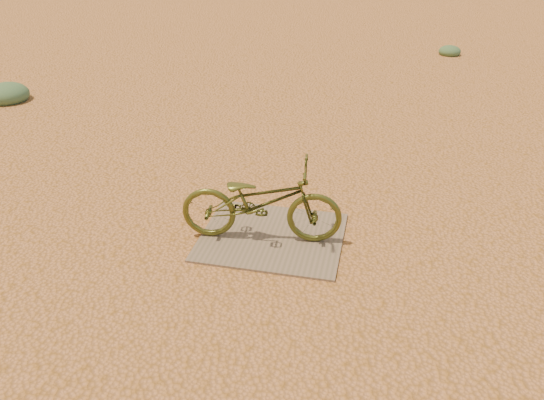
# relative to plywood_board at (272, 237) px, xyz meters

# --- Properties ---
(ground) EXTENTS (120.00, 120.00, 0.00)m
(ground) POSITION_rel_plywood_board_xyz_m (-0.40, -0.00, -0.01)
(ground) COLOR #BF784C
(ground) RESTS_ON ground
(plywood_board) EXTENTS (1.33, 1.13, 0.02)m
(plywood_board) POSITION_rel_plywood_board_xyz_m (0.00, 0.00, 0.00)
(plywood_board) COLOR #735D4D
(plywood_board) RESTS_ON ground
(bicycle) EXTENTS (1.53, 0.70, 0.78)m
(bicycle) POSITION_rel_plywood_board_xyz_m (-0.09, -0.05, 0.40)
(bicycle) COLOR #474C1A
(bicycle) RESTS_ON plywood_board
(kale_a) EXTENTS (0.68, 0.68, 0.38)m
(kale_a) POSITION_rel_plywood_board_xyz_m (-5.10, 3.08, -0.01)
(kale_a) COLOR #4E6D48
(kale_a) RESTS_ON ground
(kale_b) EXTENTS (0.46, 0.46, 0.25)m
(kale_b) POSITION_rel_plywood_board_xyz_m (2.15, 7.87, -0.01)
(kale_b) COLOR #4E6D48
(kale_b) RESTS_ON ground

